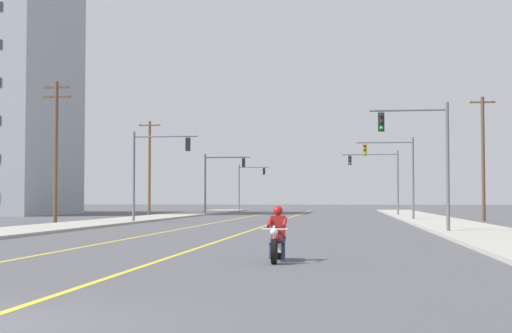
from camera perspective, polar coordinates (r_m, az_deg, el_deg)
name	(u,v)px	position (r m, az deg, el deg)	size (l,w,h in m)	color
lane_stripe_center	(278,222)	(54.57, 1.64, -4.15)	(0.16, 100.00, 0.01)	yellow
lane_stripe_left	(223,221)	(55.07, -2.52, -4.13)	(0.16, 100.00, 0.01)	yellow
sidewalk_kerb_right	(446,224)	(49.73, 14.06, -4.17)	(4.40, 110.00, 0.14)	#ADA89E
sidewalk_kerb_left	(106,222)	(51.89, -11.22, -4.12)	(4.40, 110.00, 0.14)	#ADA89E
motorcycle_with_rider	(277,239)	(20.02, 1.60, -5.47)	(0.70, 2.19, 1.46)	black
traffic_signal_near_right	(425,148)	(36.79, 12.59, 1.33)	(3.71, 0.37, 6.20)	slate
traffic_signal_near_left	(152,163)	(51.88, -7.80, 0.28)	(4.49, 0.37, 6.20)	slate
traffic_signal_mid_right	(397,166)	(57.61, 10.51, 0.02)	(4.26, 0.43, 6.20)	slate
traffic_signal_mid_left	(218,175)	(77.59, -2.85, -0.61)	(4.77, 0.37, 6.20)	slate
traffic_signal_far_right	(381,172)	(72.93, 9.36, -0.44)	(5.36, 0.43, 6.20)	slate
traffic_signal_far_left	(247,181)	(101.72, -0.65, -1.07)	(4.05, 0.44, 6.20)	slate
utility_pole_left_near	(56,147)	(53.52, -14.77, 1.42)	(1.99, 0.26, 9.65)	brown
utility_pole_right_far	(483,156)	(57.96, 16.67, 0.74)	(1.86, 0.26, 9.11)	brown
utility_pole_left_far	(149,166)	(73.79, -8.00, 0.02)	(2.09, 0.26, 9.11)	brown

